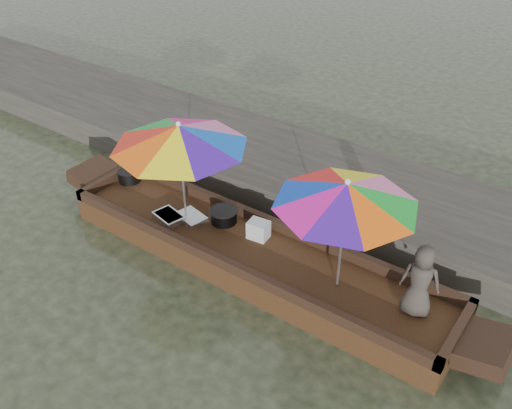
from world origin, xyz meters
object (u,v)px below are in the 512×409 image
Objects in this scene: umbrella_bow at (182,173)px; cooking_pot at (129,176)px; boat_hull at (252,257)px; vendor at (420,281)px; tray_crayfish at (169,217)px; tray_scallop at (191,217)px; charcoal_grill at (224,216)px; umbrella_stern at (342,236)px; supply_bag at (258,230)px.

cooking_pot is at bearing 169.66° from umbrella_bow.
boat_hull is 2.38m from vendor.
vendor reaches higher than boat_hull.
tray_crayfish reaches higher than tray_scallop.
charcoal_grill is at bearing 27.96° from tray_scallop.
boat_hull is 1.63m from umbrella_stern.
boat_hull is at bearing 7.27° from tray_crayfish.
tray_crayfish is at bearing -172.73° from boat_hull.
umbrella_bow reaches higher than boat_hull.
tray_crayfish is 3.69m from vendor.
cooking_pot reaches higher than boat_hull.
tray_crayfish is (-1.37, -0.17, 0.22)m from boat_hull.
cooking_pot is 2.58m from supply_bag.
tray_scallop is (-1.12, 0.03, 0.21)m from boat_hull.
boat_hull is at bearing -9.61° from vendor.
supply_bag is 0.29× the size of vendor.
tray_crayfish is 1.16× the size of charcoal_grill.
umbrella_bow is (-0.50, -0.26, 0.69)m from charcoal_grill.
vendor is 3.49m from umbrella_bow.
tray_scallop is 0.26× the size of umbrella_stern.
vendor is 0.51× the size of umbrella_bow.
umbrella_bow is 1.11× the size of umbrella_stern.
vendor is at bearing 4.77° from tray_crayfish.
umbrella_bow reaches higher than vendor.
umbrella_stern reaches higher than cooking_pot.
cooking_pot is at bearing 171.29° from tray_scallop.
tray_scallop is 2.55m from umbrella_stern.
charcoal_grill is 1.36× the size of supply_bag.
charcoal_grill is at bearing 32.62° from tray_crayfish.
supply_bag is (1.06, 0.21, 0.10)m from tray_scallop.
tray_scallop is 0.75m from umbrella_bow.
charcoal_grill reaches higher than tray_crayfish.
tray_crayfish is 0.46× the size of vendor.
tray_crayfish is at bearing -140.34° from tray_scallop.
supply_bag is (2.57, -0.02, 0.04)m from cooking_pot.
supply_bag is at bearing -1.86° from charcoal_grill.
boat_hull is 1.52m from umbrella_bow.
supply_bag is 2.37m from vendor.
vendor is (2.28, 0.13, 0.65)m from boat_hull.
cooking_pot is at bearing 179.47° from supply_bag.
vendor is (3.40, 0.10, 0.45)m from tray_scallop.
supply_bag is 0.16× the size of umbrella_stern.
vendor reaches higher than supply_bag.
umbrella_stern is (2.44, -0.03, 0.74)m from tray_scallop.
vendor is at bearing -2.50° from charcoal_grill.
tray_crayfish is 1.58× the size of supply_bag.
vendor is at bearing 7.70° from umbrella_stern.
boat_hull is 13.00× the size of tray_crayfish.
vendor is (4.92, -0.13, 0.39)m from cooking_pot.
cooking_pot is at bearing 176.19° from umbrella_stern.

